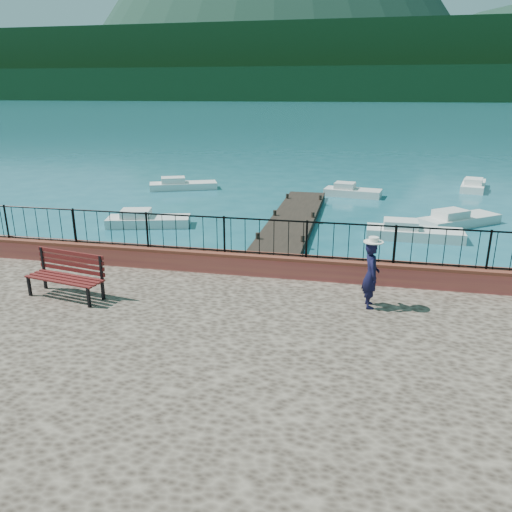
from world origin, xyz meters
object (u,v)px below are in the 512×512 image
at_px(boat_2, 460,217).
at_px(boat_4, 353,189).
at_px(boat_5, 474,183).
at_px(park_bench, 67,284).
at_px(boat_3, 183,183).
at_px(boat_0, 149,217).
at_px(person, 371,275).
at_px(boat_1, 415,229).

height_order(boat_2, boat_4, same).
bearing_deg(boat_5, boat_4, 130.43).
relative_size(park_bench, boat_3, 0.49).
xyz_separation_m(boat_0, boat_3, (-1.50, 8.83, 0.00)).
bearing_deg(person, boat_0, 35.65).
xyz_separation_m(park_bench, boat_1, (9.07, 11.12, -1.12)).
bearing_deg(boat_1, boat_0, -177.19).
height_order(park_bench, boat_3, park_bench).
relative_size(park_bench, boat_0, 0.55).
xyz_separation_m(boat_2, boat_5, (2.38, 9.45, 0.00)).
xyz_separation_m(park_bench, boat_4, (6.31, 19.58, -1.12)).
bearing_deg(person, boat_3, 22.01).
bearing_deg(park_bench, boat_0, 114.61).
xyz_separation_m(park_bench, person, (7.08, 0.92, 0.45)).
distance_m(boat_0, boat_4, 12.58).
xyz_separation_m(boat_0, boat_4, (8.97, 8.82, 0.00)).
distance_m(park_bench, boat_2, 17.90).
height_order(boat_0, boat_4, same).
distance_m(boat_1, boat_4, 8.89).
height_order(boat_0, boat_3, same).
distance_m(boat_1, boat_3, 15.71).
distance_m(boat_3, boat_5, 18.21).
bearing_deg(boat_4, person, -78.65).
bearing_deg(boat_5, boat_0, 141.14).
bearing_deg(boat_2, park_bench, -167.31).
relative_size(person, boat_0, 0.42).
distance_m(boat_0, boat_2, 14.29).
xyz_separation_m(boat_1, boat_2, (2.22, 2.73, 0.00)).
relative_size(park_bench, person, 1.32).
bearing_deg(person, boat_1, -20.08).
xyz_separation_m(boat_3, boat_4, (10.48, -0.01, 0.00)).
bearing_deg(boat_3, boat_2, -42.97).
xyz_separation_m(boat_1, boat_4, (-2.75, 8.46, 0.00)).
bearing_deg(boat_2, boat_0, 154.36).
height_order(park_bench, boat_4, park_bench).
bearing_deg(person, boat_2, -27.10).
bearing_deg(boat_0, boat_3, 85.55).
bearing_deg(park_bench, boat_4, 82.85).
relative_size(boat_1, boat_2, 0.98).
distance_m(boat_1, boat_5, 13.01).
bearing_deg(boat_1, boat_4, 109.08).
bearing_deg(boat_1, boat_2, 51.85).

